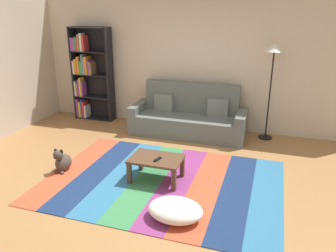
{
  "coord_description": "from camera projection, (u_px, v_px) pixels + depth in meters",
  "views": [
    {
      "loc": [
        1.56,
        -4.08,
        2.43
      ],
      "look_at": [
        0.05,
        0.6,
        0.65
      ],
      "focal_mm": 35.61,
      "sensor_mm": 36.0,
      "label": 1
    }
  ],
  "objects": [
    {
      "name": "ground_plane",
      "position": [
        153.0,
        180.0,
        4.93
      ],
      "size": [
        14.0,
        14.0,
        0.0
      ],
      "primitive_type": "plane",
      "color": "#9E7042"
    },
    {
      "name": "standing_lamp",
      "position": [
        273.0,
        60.0,
        5.99
      ],
      "size": [
        0.32,
        0.32,
        1.8
      ],
      "color": "black",
      "rests_on": "ground_plane"
    },
    {
      "name": "dog",
      "position": [
        62.0,
        161.0,
        5.15
      ],
      "size": [
        0.22,
        0.35,
        0.4
      ],
      "color": "#473D33",
      "rests_on": "ground_plane"
    },
    {
      "name": "rug",
      "position": [
        162.0,
        181.0,
        4.88
      ],
      "size": [
        3.38,
        2.41,
        0.01
      ],
      "color": "#C64C2D",
      "rests_on": "ground_plane"
    },
    {
      "name": "couch",
      "position": [
        189.0,
        118.0,
        6.62
      ],
      "size": [
        2.26,
        0.8,
        1.0
      ],
      "color": "#59605B",
      "rests_on": "ground_plane"
    },
    {
      "name": "bookshelf",
      "position": [
        88.0,
        74.0,
        7.33
      ],
      "size": [
        0.9,
        0.28,
        2.02
      ],
      "color": "black",
      "rests_on": "ground_plane"
    },
    {
      "name": "coffee_table",
      "position": [
        156.0,
        162.0,
        4.83
      ],
      "size": [
        0.75,
        0.51,
        0.35
      ],
      "color": "#513826",
      "rests_on": "rug"
    },
    {
      "name": "back_wall",
      "position": [
        195.0,
        62.0,
        6.75
      ],
      "size": [
        6.8,
        0.1,
        2.7
      ],
      "primitive_type": "cube",
      "color": "beige",
      "rests_on": "ground_plane"
    },
    {
      "name": "pouf",
      "position": [
        175.0,
        210.0,
        3.98
      ],
      "size": [
        0.67,
        0.51,
        0.23
      ],
      "primitive_type": "ellipsoid",
      "color": "white",
      "rests_on": "rug"
    },
    {
      "name": "tv_remote",
      "position": [
        158.0,
        159.0,
        4.73
      ],
      "size": [
        0.08,
        0.16,
        0.02
      ],
      "primitive_type": "cube",
      "rotation": [
        0.0,
        0.0,
        -0.26
      ],
      "color": "black",
      "rests_on": "coffee_table"
    }
  ]
}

